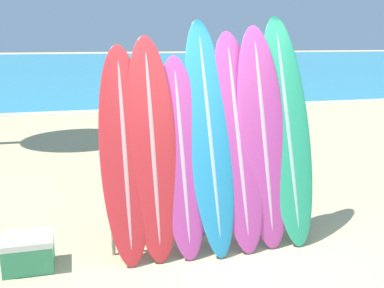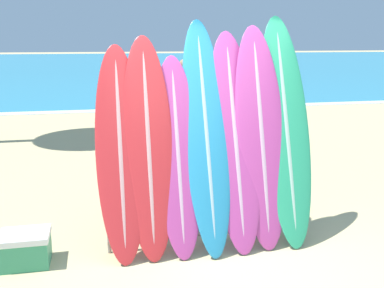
# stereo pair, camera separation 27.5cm
# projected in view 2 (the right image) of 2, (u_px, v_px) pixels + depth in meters

# --- Properties ---
(ground_plane) EXTENTS (160.00, 160.00, 0.00)m
(ground_plane) POSITION_uv_depth(u_px,v_px,m) (235.00, 277.00, 4.34)
(ground_plane) COLOR tan
(ocean_water) EXTENTS (120.00, 60.00, 0.01)m
(ocean_water) POSITION_uv_depth(u_px,v_px,m) (109.00, 63.00, 42.49)
(ocean_water) COLOR teal
(ocean_water) RESTS_ON ground_plane
(surfboard_rack) EXTENTS (2.20, 0.04, 0.95)m
(surfboard_rack) POSITION_uv_depth(u_px,v_px,m) (207.00, 201.00, 4.94)
(surfboard_rack) COLOR gray
(surfboard_rack) RESTS_ON ground_plane
(surfboard_slot_0) EXTENTS (0.51, 0.82, 2.21)m
(surfboard_slot_0) POSITION_uv_depth(u_px,v_px,m) (120.00, 152.00, 4.65)
(surfboard_slot_0) COLOR red
(surfboard_slot_0) RESTS_ON ground_plane
(surfboard_slot_1) EXTENTS (0.53, 0.83, 2.30)m
(surfboard_slot_1) POSITION_uv_depth(u_px,v_px,m) (148.00, 146.00, 4.71)
(surfboard_slot_1) COLOR red
(surfboard_slot_1) RESTS_ON ground_plane
(surfboard_slot_2) EXTENTS (0.49, 0.80, 2.09)m
(surfboard_slot_2) POSITION_uv_depth(u_px,v_px,m) (178.00, 155.00, 4.77)
(surfboard_slot_2) COLOR #B23D8E
(surfboard_slot_2) RESTS_ON ground_plane
(surfboard_slot_3) EXTENTS (0.50, 1.06, 2.48)m
(surfboard_slot_3) POSITION_uv_depth(u_px,v_px,m) (206.00, 134.00, 4.86)
(surfboard_slot_3) COLOR teal
(surfboard_slot_3) RESTS_ON ground_plane
(surfboard_slot_4) EXTENTS (0.55, 0.95, 2.35)m
(surfboard_slot_4) POSITION_uv_depth(u_px,v_px,m) (235.00, 139.00, 4.92)
(surfboard_slot_4) COLOR #B23D8E
(surfboard_slot_4) RESTS_ON ground_plane
(surfboard_slot_5) EXTENTS (0.57, 0.85, 2.41)m
(surfboard_slot_5) POSITION_uv_depth(u_px,v_px,m) (261.00, 136.00, 4.96)
(surfboard_slot_5) COLOR #B23D8E
(surfboard_slot_5) RESTS_ON ground_plane
(surfboard_slot_6) EXTENTS (0.55, 0.96, 2.52)m
(surfboard_slot_6) POSITION_uv_depth(u_px,v_px,m) (286.00, 129.00, 5.04)
(surfboard_slot_6) COLOR #289E70
(surfboard_slot_6) RESTS_ON ground_plane
(person_near_water) EXTENTS (0.27, 0.27, 1.63)m
(person_near_water) POSITION_uv_depth(u_px,v_px,m) (149.00, 86.00, 13.40)
(person_near_water) COLOR #846047
(person_near_water) RESTS_ON ground_plane
(person_mid_beach) EXTENTS (0.24, 0.30, 1.81)m
(person_mid_beach) POSITION_uv_depth(u_px,v_px,m) (184.00, 95.00, 10.38)
(person_mid_beach) COLOR #A87A5B
(person_mid_beach) RESTS_ON ground_plane
(person_far_left) EXTENTS (0.28, 0.24, 1.62)m
(person_far_left) POSITION_uv_depth(u_px,v_px,m) (127.00, 93.00, 11.60)
(person_far_left) COLOR #846047
(person_far_left) RESTS_ON ground_plane
(cooler_box) EXTENTS (0.50, 0.41, 0.34)m
(cooler_box) POSITION_uv_depth(u_px,v_px,m) (25.00, 248.00, 4.56)
(cooler_box) COLOR #389366
(cooler_box) RESTS_ON ground_plane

